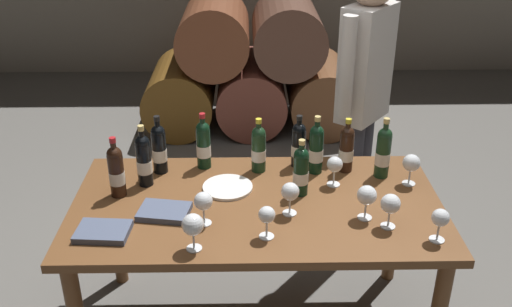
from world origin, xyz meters
TOP-DOWN VIEW (x-y plane):
  - barrel_stack at (0.00, 2.60)m, footprint 1.86×0.90m
  - dining_table at (0.00, 0.00)m, footprint 1.70×0.90m
  - wine_bottle_0 at (-0.53, 0.18)m, footprint 0.07×0.07m
  - wine_bottle_1 at (-0.65, 0.08)m, footprint 0.07×0.07m
  - wine_bottle_2 at (0.02, 0.31)m, footprint 0.07×0.07m
  - wine_bottle_3 at (0.22, 0.36)m, footprint 0.07×0.07m
  - wine_bottle_4 at (0.62, 0.24)m, footprint 0.07×0.07m
  - wine_bottle_5 at (0.30, 0.29)m, footprint 0.07×0.07m
  - wine_bottle_6 at (-0.26, 0.35)m, footprint 0.07×0.07m
  - wine_bottle_7 at (-0.48, 0.30)m, footprint 0.07×0.07m
  - wine_bottle_8 at (0.45, 0.30)m, footprint 0.07×0.07m
  - wine_bottle_9 at (0.21, 0.08)m, footprint 0.07×0.07m
  - wine_glass_0 at (-0.23, -0.17)m, footprint 0.08×0.08m
  - wine_glass_1 at (0.74, 0.16)m, footprint 0.08×0.08m
  - wine_glass_2 at (0.14, -0.10)m, footprint 0.08×0.08m
  - wine_glass_3 at (0.74, -0.31)m, footprint 0.07×0.07m
  - wine_glass_4 at (0.47, -0.14)m, footprint 0.09×0.09m
  - wine_glass_5 at (0.04, -0.27)m, footprint 0.07×0.07m
  - wine_glass_6 at (0.37, 0.15)m, footprint 0.08×0.08m
  - wine_glass_7 at (-0.26, -0.35)m, footprint 0.09×0.09m
  - wine_glass_8 at (0.56, -0.21)m, footprint 0.08×0.08m
  - tasting_notebook at (-0.41, -0.09)m, footprint 0.24×0.19m
  - leather_ledger at (-0.65, -0.24)m, footprint 0.23×0.18m
  - serving_plate at (-0.14, 0.13)m, footprint 0.24×0.24m
  - sommelier_presenting at (0.61, 0.75)m, footprint 0.34×0.40m

SIDE VIEW (x-z plane):
  - barrel_stack at x=0.00m, z-range -0.05..1.09m
  - dining_table at x=0.00m, z-range 0.29..1.05m
  - serving_plate at x=-0.14m, z-range 0.76..0.77m
  - tasting_notebook at x=-0.41m, z-range 0.76..0.79m
  - leather_ledger at x=-0.65m, z-range 0.76..0.79m
  - wine_glass_5 at x=0.04m, z-range 0.79..0.94m
  - wine_glass_3 at x=0.74m, z-range 0.79..0.94m
  - wine_glass_6 at x=0.37m, z-range 0.79..0.94m
  - wine_glass_0 at x=-0.23m, z-range 0.79..0.95m
  - wine_glass_2 at x=0.14m, z-range 0.79..0.95m
  - wine_glass_1 at x=0.74m, z-range 0.79..0.95m
  - wine_glass_8 at x=0.56m, z-range 0.79..0.95m
  - wine_glass_4 at x=0.47m, z-range 0.79..0.95m
  - wine_glass_7 at x=-0.26m, z-range 0.79..0.96m
  - wine_bottle_3 at x=0.22m, z-range 0.74..1.02m
  - wine_bottle_9 at x=0.21m, z-range 0.74..1.02m
  - wine_bottle_8 at x=0.45m, z-range 0.74..1.02m
  - wine_bottle_2 at x=0.02m, z-range 0.74..1.03m
  - wine_bottle_6 at x=-0.26m, z-range 0.74..1.04m
  - wine_bottle_1 at x=-0.65m, z-range 0.74..1.04m
  - wine_bottle_5 at x=0.30m, z-range 0.74..1.04m
  - wine_bottle_7 at x=-0.48m, z-range 0.74..1.04m
  - wine_bottle_0 at x=-0.53m, z-range 0.74..1.05m
  - wine_bottle_4 at x=0.62m, z-range 0.74..1.05m
  - sommelier_presenting at x=0.61m, z-range 0.19..1.90m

